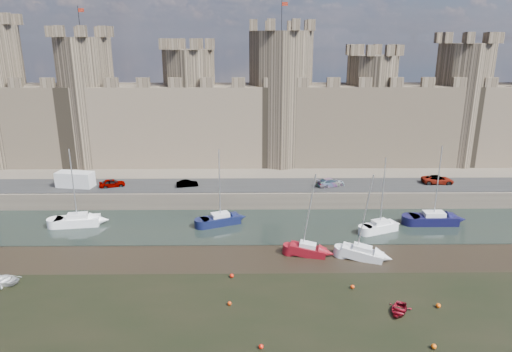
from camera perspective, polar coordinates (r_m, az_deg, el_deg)
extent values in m
plane|color=black|center=(41.12, 4.21, -19.51)|extent=(160.00, 160.00, 0.00)
cube|color=black|center=(62.03, 2.40, -6.22)|extent=(160.00, 12.00, 0.08)
cube|color=#4C443A|center=(95.86, 1.31, 2.92)|extent=(160.00, 60.00, 2.50)
cube|color=black|center=(70.51, 2.01, -1.15)|extent=(160.00, 7.00, 0.10)
cube|color=#42382B|center=(82.39, 1.62, 6.48)|extent=(100.00, 9.00, 14.00)
cylinder|color=#42382B|center=(86.62, -20.28, 8.64)|extent=(10.00, 10.00, 22.00)
cylinder|color=black|center=(85.98, -21.23, 17.56)|extent=(0.10, 0.10, 5.00)
cube|color=maroon|center=(85.89, -21.03, 18.79)|extent=(1.00, 0.03, 0.60)
cylinder|color=#42382B|center=(82.54, -8.23, 8.44)|extent=(9.00, 9.00, 20.00)
cylinder|color=#42382B|center=(81.80, 3.07, 9.58)|extent=(11.00, 11.00, 23.00)
cylinder|color=black|center=(81.22, 3.23, 19.42)|extent=(0.10, 0.10, 5.00)
cube|color=maroon|center=(81.35, 3.63, 20.68)|extent=(1.00, 0.03, 0.60)
cylinder|color=#42382B|center=(84.61, 14.03, 7.98)|extent=(9.00, 9.00, 19.00)
cylinder|color=#42382B|center=(89.83, 24.10, 8.16)|extent=(10.00, 10.00, 21.00)
imported|color=gray|center=(72.88, -17.55, -0.86)|extent=(4.09, 2.68, 1.29)
imported|color=gray|center=(70.44, -8.58, -0.94)|extent=(3.44, 1.88, 1.07)
imported|color=gray|center=(70.75, 9.29, -0.80)|extent=(4.84, 3.20, 1.30)
imported|color=gray|center=(76.52, 21.76, -0.44)|extent=(4.88, 2.36, 1.34)
cube|color=silver|center=(74.59, -21.67, -0.43)|extent=(5.77, 3.02, 2.40)
cube|color=white|center=(66.29, -21.39, -5.30)|extent=(5.93, 3.00, 1.16)
cube|color=silver|center=(65.99, -21.47, -4.63)|extent=(2.72, 1.89, 0.53)
cylinder|color=silver|center=(64.58, -21.89, -0.93)|extent=(0.14, 0.14, 9.45)
cube|color=black|center=(62.29, -4.47, -5.55)|extent=(5.59, 3.87, 1.14)
cube|color=silver|center=(61.98, -4.49, -4.85)|extent=(2.68, 2.20, 0.52)
cylinder|color=silver|center=(60.50, -4.58, -0.98)|extent=(0.14, 0.14, 9.31)
cube|color=white|center=(62.12, 15.22, -6.22)|extent=(4.95, 3.43, 1.09)
cube|color=silver|center=(61.82, 15.27, -5.55)|extent=(2.38, 1.95, 0.49)
cylinder|color=silver|center=(60.39, 15.58, -1.86)|extent=(0.14, 0.14, 8.88)
cube|color=black|center=(66.80, 21.28, -5.11)|extent=(6.22, 2.43, 1.19)
cube|color=silver|center=(66.50, 21.36, -4.41)|extent=(2.77, 1.70, 0.54)
cylinder|color=silver|center=(65.07, 21.79, -0.64)|extent=(0.14, 0.14, 9.72)
cube|color=maroon|center=(54.24, 6.46, -9.29)|extent=(4.52, 2.53, 1.09)
cube|color=silver|center=(53.89, 6.49, -8.54)|extent=(2.10, 1.54, 0.49)
cylinder|color=silver|center=(52.24, 6.64, -4.38)|extent=(0.14, 0.14, 8.88)
cube|color=silver|center=(54.52, 13.11, -9.49)|extent=(5.05, 3.26, 1.11)
cube|color=silver|center=(54.17, 13.17, -8.73)|extent=(2.39, 1.89, 0.50)
cylinder|color=silver|center=(52.50, 13.48, -4.51)|extent=(0.14, 0.14, 9.05)
imported|color=maroon|center=(45.81, 17.43, -15.68)|extent=(3.15, 3.51, 0.60)
imported|color=silver|center=(55.02, -29.05, -11.28)|extent=(4.28, 3.71, 0.74)
sphere|color=#C33308|center=(45.02, -3.33, -15.62)|extent=(0.40, 0.40, 0.40)
sphere|color=red|center=(49.50, -3.06, -12.34)|extent=(0.43, 0.43, 0.43)
sphere|color=#DA5209|center=(42.32, 21.34, -19.23)|extent=(0.44, 0.44, 0.44)
sphere|color=red|center=(48.52, 11.95, -13.39)|extent=(0.41, 0.41, 0.41)
sphere|color=red|center=(39.76, 0.63, -20.54)|extent=(0.40, 0.40, 0.40)
sphere|color=#D04B09|center=(47.79, 21.83, -14.80)|extent=(0.45, 0.45, 0.45)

